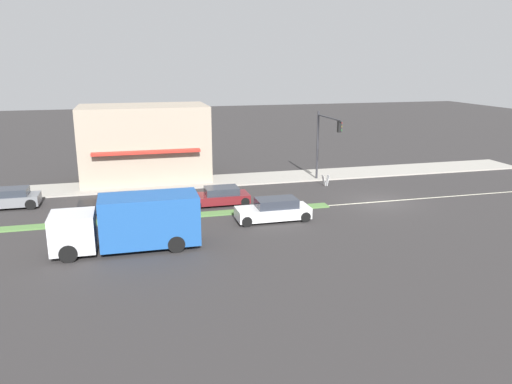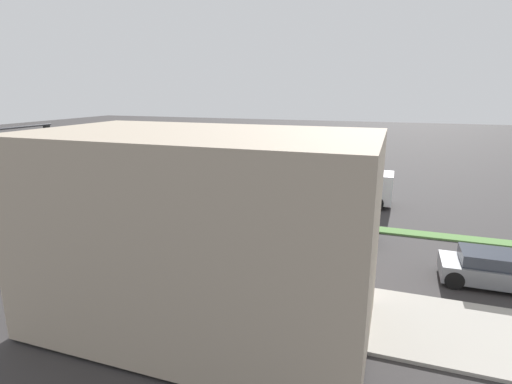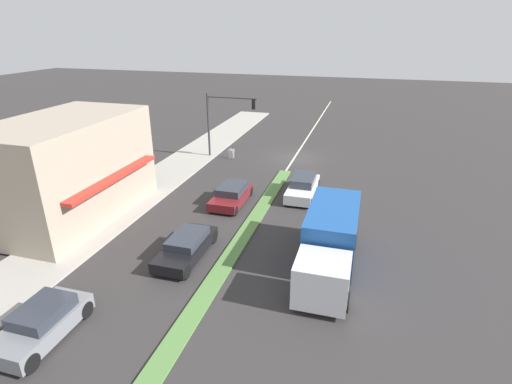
# 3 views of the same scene
# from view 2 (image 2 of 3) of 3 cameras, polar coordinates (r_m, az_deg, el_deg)

# --- Properties ---
(ground_plane) EXTENTS (160.00, 160.00, 0.00)m
(ground_plane) POSITION_cam_2_polar(r_m,az_deg,el_deg) (22.80, 10.68, -4.73)
(ground_plane) COLOR #333030
(sidewalk_right) EXTENTS (4.00, 73.00, 0.12)m
(sidewalk_right) POSITION_cam_2_polar(r_m,az_deg,el_deg) (14.58, 7.02, -15.77)
(sidewalk_right) COLOR #A8A399
(sidewalk_right) RESTS_ON ground
(lane_marking_center) EXTENTS (0.16, 60.00, 0.01)m
(lane_marking_center) POSITION_cam_2_polar(r_m,az_deg,el_deg) (30.86, -24.48, -0.76)
(lane_marking_center) COLOR beige
(lane_marking_center) RESTS_ON ground
(building_corner_store) EXTENTS (6.48, 10.21, 6.07)m
(building_corner_store) POSITION_cam_2_polar(r_m,az_deg,el_deg) (12.40, -7.66, -5.55)
(building_corner_store) COLOR tan
(building_corner_store) RESTS_ON sidewalk_right
(traffic_signal_main) EXTENTS (4.59, 0.34, 5.60)m
(traffic_signal_main) POSITION_cam_2_polar(r_m,az_deg,el_deg) (24.76, -32.02, 4.14)
(traffic_signal_main) COLOR #333338
(traffic_signal_main) RESTS_ON sidewalk_right
(pedestrian) EXTENTS (0.34, 0.34, 1.71)m
(pedestrian) POSITION_cam_2_polar(r_m,az_deg,el_deg) (15.52, -11.67, -10.04)
(pedestrian) COLOR #282D42
(pedestrian) RESTS_ON sidewalk_right
(warning_aframe_sign) EXTENTS (0.45, 0.53, 0.84)m
(warning_aframe_sign) POSITION_cam_2_polar(r_m,az_deg,el_deg) (25.84, -29.77, -3.16)
(warning_aframe_sign) COLOR silver
(warning_aframe_sign) RESTS_ON ground
(delivery_truck) EXTENTS (2.44, 7.50, 2.87)m
(delivery_truck) POSITION_cam_2_polar(r_m,az_deg,el_deg) (27.31, 10.48, 1.65)
(delivery_truck) COLOR silver
(delivery_truck) RESTS_ON ground
(suv_black) EXTENTS (1.82, 4.44, 1.18)m
(suv_black) POSITION_cam_2_polar(r_m,az_deg,el_deg) (20.54, 10.09, -5.12)
(suv_black) COLOR black
(suv_black) RESTS_ON ground
(van_white) EXTENTS (1.79, 4.57, 1.41)m
(van_white) POSITION_cam_2_polar(r_m,az_deg,el_deg) (27.52, -8.48, 0.13)
(van_white) COLOR silver
(van_white) RESTS_ON ground
(suv_grey) EXTENTS (1.86, 3.85, 1.34)m
(suv_grey) POSITION_cam_2_polar(r_m,az_deg,el_deg) (18.13, 30.77, -9.47)
(suv_grey) COLOR slate
(suv_grey) RESTS_ON ground
(sedan_maroon) EXTENTS (1.89, 4.13, 1.22)m
(sedan_maroon) POSITION_cam_2_polar(r_m,az_deg,el_deg) (22.63, -7.75, -3.19)
(sedan_maroon) COLOR maroon
(sedan_maroon) RESTS_ON ground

